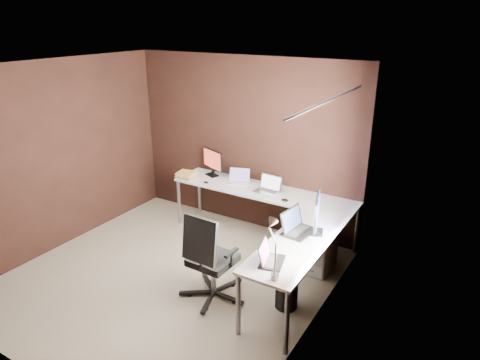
# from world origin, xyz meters

# --- Properties ---
(room) EXTENTS (3.60, 3.60, 2.50)m
(room) POSITION_xyz_m (0.34, 0.07, 1.28)
(room) COLOR tan
(room) RESTS_ON ground
(desk) EXTENTS (2.65, 2.25, 0.73)m
(desk) POSITION_xyz_m (0.84, 1.04, 0.68)
(desk) COLOR white
(desk) RESTS_ON ground
(drawer_pedestal) EXTENTS (0.42, 0.50, 0.60)m
(drawer_pedestal) POSITION_xyz_m (1.43, 1.15, 0.30)
(drawer_pedestal) COLOR white
(drawer_pedestal) RESTS_ON ground
(monitor_left) EXTENTS (0.44, 0.21, 0.40)m
(monitor_left) POSITION_xyz_m (-0.45, 1.63, 0.96)
(monitor_left) COLOR black
(monitor_left) RESTS_ON desk
(monitor_right) EXTENTS (0.21, 0.52, 0.44)m
(monitor_right) POSITION_xyz_m (1.58, 0.70, 0.98)
(monitor_right) COLOR black
(monitor_right) RESTS_ON desk
(laptop_white) EXTENTS (0.35, 0.29, 0.20)m
(laptop_white) POSITION_xyz_m (0.05, 1.57, 0.77)
(laptop_white) COLOR white
(laptop_white) RESTS_ON desk
(laptop_silver) EXTENTS (0.36, 0.27, 0.23)m
(laptop_silver) POSITION_xyz_m (0.58, 1.49, 0.78)
(laptop_silver) COLOR silver
(laptop_silver) RESTS_ON desk
(laptop_black_big) EXTENTS (0.32, 0.42, 0.26)m
(laptop_black_big) POSITION_xyz_m (1.38, 0.61, 0.79)
(laptop_black_big) COLOR black
(laptop_black_big) RESTS_ON desk
(laptop_black_small) EXTENTS (0.29, 0.36, 0.21)m
(laptop_black_small) POSITION_xyz_m (1.42, -0.12, 0.78)
(laptop_black_small) COLOR black
(laptop_black_small) RESTS_ON desk
(book_stack) EXTENTS (0.29, 0.24, 0.09)m
(book_stack) POSITION_xyz_m (-0.73, 1.35, 0.77)
(book_stack) COLOR #9A8253
(book_stack) RESTS_ON desk
(mouse_left) EXTENTS (0.09, 0.07, 0.03)m
(mouse_left) POSITION_xyz_m (-0.34, 1.30, 0.75)
(mouse_left) COLOR black
(mouse_left) RESTS_ON desk
(mouse_corner) EXTENTS (0.10, 0.07, 0.04)m
(mouse_corner) POSITION_xyz_m (0.91, 1.30, 0.75)
(mouse_corner) COLOR black
(mouse_corner) RESTS_ON desk
(desk_lamp) EXTENTS (0.19, 0.22, 0.56)m
(desk_lamp) POSITION_xyz_m (1.53, -0.29, 1.08)
(desk_lamp) COLOR slate
(desk_lamp) RESTS_ON desk
(office_chair) EXTENTS (0.59, 0.59, 1.06)m
(office_chair) POSITION_xyz_m (0.67, -0.05, 0.31)
(office_chair) COLOR black
(office_chair) RESTS_ON ground
(wastebasket) EXTENTS (0.32, 0.32, 0.28)m
(wastebasket) POSITION_xyz_m (1.46, 0.23, 0.14)
(wastebasket) COLOR black
(wastebasket) RESTS_ON ground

